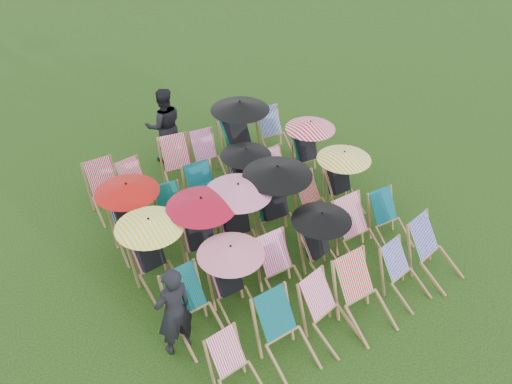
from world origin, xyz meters
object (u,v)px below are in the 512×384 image
deckchair_0 (237,370)px  deckchair_5 (436,252)px  person_left (174,311)px  person_rear (164,126)px  deckchair_29 (275,133)px

deckchair_0 → deckchair_5: (3.91, 0.10, 0.07)m
deckchair_0 → person_left: size_ratio=0.54×
deckchair_5 → person_rear: size_ratio=0.60×
deckchair_0 → person_rear: person_rear is taller
deckchair_5 → deckchair_29: deckchair_5 is taller
person_left → person_rear: 5.14m
person_left → person_rear: (2.15, 4.67, 0.06)m
deckchair_29 → deckchair_0: bearing=-124.3°
person_left → deckchair_29: bearing=-144.9°
deckchair_29 → person_left: size_ratio=0.60×
deckchair_0 → deckchair_29: size_ratio=0.90×
person_rear → person_left: bearing=79.9°
deckchair_5 → deckchair_29: size_ratio=1.08×
deckchair_0 → person_rear: (1.80, 5.75, 0.41)m
deckchair_0 → deckchair_5: 3.91m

